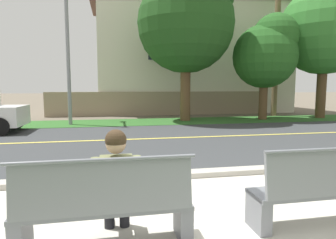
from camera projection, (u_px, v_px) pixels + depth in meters
ground_plane at (145, 132)px, 10.95m from camera, size 140.00×140.00×0.00m
sidewalk_pavement at (216, 226)px, 3.53m from camera, size 44.00×3.60×0.01m
curb_edge at (179, 175)px, 5.43m from camera, size 44.00×0.30×0.11m
street_asphalt at (150, 139)px, 9.49m from camera, size 52.00×8.00×0.01m
road_centre_line at (150, 139)px, 9.48m from camera, size 48.00×0.14×0.01m
far_verge_grass at (138, 122)px, 13.97m from camera, size 48.00×2.80×0.02m
bench_left at (105, 207)px, 3.00m from camera, size 1.82×0.48×1.01m
bench_right at (326, 190)px, 3.49m from camera, size 1.82×0.48×1.01m
seated_person_olive at (117, 181)px, 3.16m from camera, size 0.52×0.68×1.25m
streetlamp at (68, 37)px, 12.78m from camera, size 0.24×2.10×6.70m
shade_tree_far_left at (189, 17)px, 14.01m from camera, size 4.71×4.71×7.77m
shade_tree_left at (267, 52)px, 14.73m from camera, size 3.23×3.23×5.33m
shade_tree_centre at (329, 23)px, 15.27m from camera, size 4.69×4.69×7.73m
garden_wall at (160, 103)px, 17.41m from camera, size 13.00×0.36×1.40m
house_across_street at (190, 56)px, 20.68m from camera, size 13.54×6.91×7.71m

